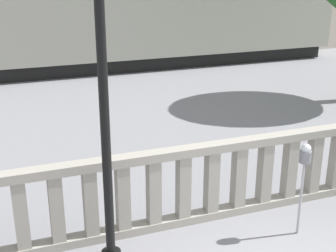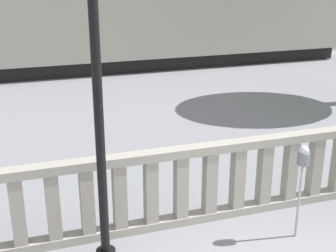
# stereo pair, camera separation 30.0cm
# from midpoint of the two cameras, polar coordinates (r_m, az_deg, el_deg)

# --- Properties ---
(balustrade) EXTENTS (14.33, 0.24, 1.34)m
(balustrade) POSITION_cam_midpoint_polar(r_m,az_deg,el_deg) (7.86, 7.91, -6.56)
(balustrade) COLOR gray
(balustrade) RESTS_ON ground
(parking_meter) EXTENTS (0.18, 0.18, 1.53)m
(parking_meter) POSITION_cam_midpoint_polar(r_m,az_deg,el_deg) (7.31, 17.24, -4.44)
(parking_meter) COLOR #99999E
(parking_meter) RESTS_ON ground
(train_near) EXTENTS (22.17, 3.13, 4.43)m
(train_near) POSITION_cam_midpoint_polar(r_m,az_deg,el_deg) (18.64, -10.12, 12.85)
(train_near) COLOR black
(train_near) RESTS_ON ground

